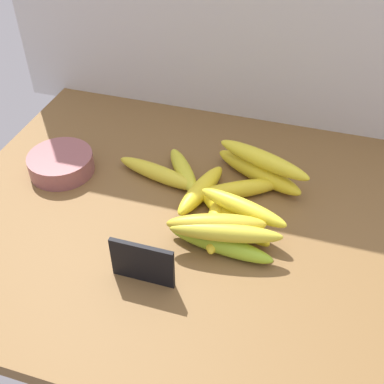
{
  "coord_description": "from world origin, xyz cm",
  "views": [
    {
      "loc": [
        12.72,
        -64.12,
        68.21
      ],
      "look_at": [
        -7.36,
        1.53,
        8.0
      ],
      "focal_mm": 45.05,
      "sensor_mm": 36.0,
      "label": 1
    }
  ],
  "objects_px": {
    "banana_4": "(201,190)",
    "banana_0": "(216,222)",
    "fruit_bowl": "(61,163)",
    "banana_5": "(183,171)",
    "banana_3": "(238,190)",
    "banana_11": "(226,233)",
    "banana_7": "(159,174)",
    "banana_1": "(258,172)",
    "banana_9": "(263,160)",
    "chalkboard_sign": "(143,264)",
    "banana_8": "(242,209)",
    "banana_2": "(220,244)",
    "banana_10": "(216,224)",
    "banana_6": "(234,219)"
  },
  "relations": [
    {
      "from": "banana_1",
      "to": "banana_2",
      "type": "xyz_separation_m",
      "value": [
        -0.03,
        -0.22,
        -0.0
      ]
    },
    {
      "from": "banana_7",
      "to": "chalkboard_sign",
      "type": "bearing_deg",
      "value": -75.82
    },
    {
      "from": "banana_7",
      "to": "banana_8",
      "type": "relative_size",
      "value": 1.13
    },
    {
      "from": "banana_7",
      "to": "banana_4",
      "type": "bearing_deg",
      "value": -14.79
    },
    {
      "from": "banana_5",
      "to": "banana_9",
      "type": "distance_m",
      "value": 0.17
    },
    {
      "from": "banana_0",
      "to": "banana_5",
      "type": "bearing_deg",
      "value": 129.04
    },
    {
      "from": "banana_10",
      "to": "banana_0",
      "type": "bearing_deg",
      "value": 105.07
    },
    {
      "from": "banana_2",
      "to": "banana_9",
      "type": "xyz_separation_m",
      "value": [
        0.03,
        0.21,
        0.04
      ]
    },
    {
      "from": "banana_5",
      "to": "banana_0",
      "type": "bearing_deg",
      "value": -50.96
    },
    {
      "from": "chalkboard_sign",
      "to": "banana_10",
      "type": "distance_m",
      "value": 0.15
    },
    {
      "from": "chalkboard_sign",
      "to": "banana_0",
      "type": "bearing_deg",
      "value": 60.5
    },
    {
      "from": "banana_2",
      "to": "banana_7",
      "type": "bearing_deg",
      "value": 137.81
    },
    {
      "from": "banana_4",
      "to": "banana_6",
      "type": "height_order",
      "value": "banana_4"
    },
    {
      "from": "banana_4",
      "to": "banana_8",
      "type": "height_order",
      "value": "banana_8"
    },
    {
      "from": "banana_0",
      "to": "banana_11",
      "type": "xyz_separation_m",
      "value": [
        0.03,
        -0.05,
        0.03
      ]
    },
    {
      "from": "banana_1",
      "to": "banana_9",
      "type": "bearing_deg",
      "value": -37.46
    },
    {
      "from": "banana_3",
      "to": "fruit_bowl",
      "type": "bearing_deg",
      "value": -175.54
    },
    {
      "from": "banana_0",
      "to": "banana_6",
      "type": "relative_size",
      "value": 0.89
    },
    {
      "from": "banana_1",
      "to": "banana_2",
      "type": "distance_m",
      "value": 0.22
    },
    {
      "from": "banana_2",
      "to": "banana_5",
      "type": "height_order",
      "value": "same"
    },
    {
      "from": "banana_4",
      "to": "banana_7",
      "type": "height_order",
      "value": "banana_4"
    },
    {
      "from": "banana_9",
      "to": "banana_0",
      "type": "bearing_deg",
      "value": -109.14
    },
    {
      "from": "chalkboard_sign",
      "to": "banana_4",
      "type": "distance_m",
      "value": 0.23
    },
    {
      "from": "banana_0",
      "to": "banana_10",
      "type": "relative_size",
      "value": 0.9
    },
    {
      "from": "banana_7",
      "to": "banana_10",
      "type": "height_order",
      "value": "banana_10"
    },
    {
      "from": "banana_6",
      "to": "banana_7",
      "type": "bearing_deg",
      "value": 154.5
    },
    {
      "from": "fruit_bowl",
      "to": "banana_4",
      "type": "height_order",
      "value": "fruit_bowl"
    },
    {
      "from": "banana_8",
      "to": "banana_1",
      "type": "bearing_deg",
      "value": 88.95
    },
    {
      "from": "fruit_bowl",
      "to": "banana_10",
      "type": "bearing_deg",
      "value": -16.76
    },
    {
      "from": "chalkboard_sign",
      "to": "banana_9",
      "type": "bearing_deg",
      "value": 65.63
    },
    {
      "from": "banana_4",
      "to": "banana_0",
      "type": "bearing_deg",
      "value": -56.92
    },
    {
      "from": "banana_2",
      "to": "banana_5",
      "type": "xyz_separation_m",
      "value": [
        -0.13,
        0.18,
        -0.0
      ]
    },
    {
      "from": "banana_3",
      "to": "banana_7",
      "type": "height_order",
      "value": "same"
    },
    {
      "from": "banana_1",
      "to": "banana_3",
      "type": "height_order",
      "value": "banana_1"
    },
    {
      "from": "banana_1",
      "to": "banana_6",
      "type": "height_order",
      "value": "banana_1"
    },
    {
      "from": "banana_4",
      "to": "banana_7",
      "type": "relative_size",
      "value": 0.83
    },
    {
      "from": "banana_3",
      "to": "banana_11",
      "type": "distance_m",
      "value": 0.16
    },
    {
      "from": "chalkboard_sign",
      "to": "banana_1",
      "type": "bearing_deg",
      "value": 67.2
    },
    {
      "from": "banana_11",
      "to": "banana_3",
      "type": "bearing_deg",
      "value": 94.28
    },
    {
      "from": "banana_6",
      "to": "banana_7",
      "type": "height_order",
      "value": "same"
    },
    {
      "from": "banana_2",
      "to": "banana_5",
      "type": "relative_size",
      "value": 1.26
    },
    {
      "from": "banana_9",
      "to": "banana_3",
      "type": "bearing_deg",
      "value": -121.38
    },
    {
      "from": "banana_2",
      "to": "banana_4",
      "type": "height_order",
      "value": "banana_4"
    },
    {
      "from": "banana_10",
      "to": "banana_1",
      "type": "bearing_deg",
      "value": 79.77
    },
    {
      "from": "banana_5",
      "to": "banana_9",
      "type": "height_order",
      "value": "banana_9"
    },
    {
      "from": "fruit_bowl",
      "to": "banana_5",
      "type": "bearing_deg",
      "value": 12.52
    },
    {
      "from": "chalkboard_sign",
      "to": "banana_8",
      "type": "xyz_separation_m",
      "value": [
        0.13,
        0.16,
        0.01
      ]
    },
    {
      "from": "chalkboard_sign",
      "to": "banana_8",
      "type": "height_order",
      "value": "chalkboard_sign"
    },
    {
      "from": "banana_5",
      "to": "banana_9",
      "type": "bearing_deg",
      "value": 11.37
    },
    {
      "from": "fruit_bowl",
      "to": "banana_1",
      "type": "bearing_deg",
      "value": 13.09
    }
  ]
}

